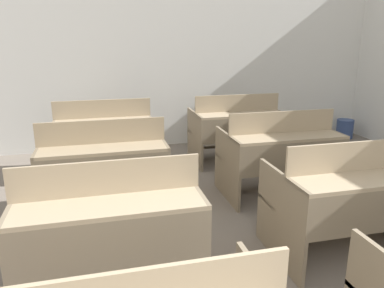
{
  "coord_description": "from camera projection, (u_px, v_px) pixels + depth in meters",
  "views": [
    {
      "loc": [
        -0.94,
        0.43,
        1.68
      ],
      "look_at": [
        -0.17,
        3.48,
        0.78
      ],
      "focal_mm": 35.0,
      "sensor_mm": 36.0,
      "label": 1
    }
  ],
  "objects": [
    {
      "name": "bench_back_right",
      "position": [
        236.0,
        128.0,
        5.16
      ],
      "size": [
        1.19,
        0.76,
        0.94
      ],
      "color": "#81715A",
      "rests_on": "ground_plane"
    },
    {
      "name": "bench_third_left",
      "position": [
        104.0,
        166.0,
        3.62
      ],
      "size": [
        1.19,
        0.76,
        0.94
      ],
      "color": "#786952",
      "rests_on": "ground_plane"
    },
    {
      "name": "wall_back",
      "position": [
        159.0,
        57.0,
        5.7
      ],
      "size": [
        7.14,
        0.06,
        2.79
      ],
      "color": "silver",
      "rests_on": "ground_plane"
    },
    {
      "name": "bench_third_right",
      "position": [
        280.0,
        153.0,
        4.03
      ],
      "size": [
        1.19,
        0.76,
        0.94
      ],
      "color": "#7C6D56",
      "rests_on": "ground_plane"
    },
    {
      "name": "bench_second_left",
      "position": [
        110.0,
        226.0,
        2.47
      ],
      "size": [
        1.19,
        0.76,
        0.94
      ],
      "color": "#82735C",
      "rests_on": "ground_plane"
    },
    {
      "name": "bench_back_left",
      "position": [
        104.0,
        136.0,
        4.75
      ],
      "size": [
        1.19,
        0.76,
        0.94
      ],
      "color": "#80715A",
      "rests_on": "ground_plane"
    },
    {
      "name": "wastepaper_bin",
      "position": [
        345.0,
        129.0,
        6.46
      ],
      "size": [
        0.28,
        0.28,
        0.32
      ],
      "color": "#33477A",
      "rests_on": "ground_plane"
    },
    {
      "name": "bench_second_right",
      "position": [
        352.0,
        198.0,
        2.9
      ],
      "size": [
        1.19,
        0.76,
        0.94
      ],
      "color": "#81725B",
      "rests_on": "ground_plane"
    }
  ]
}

